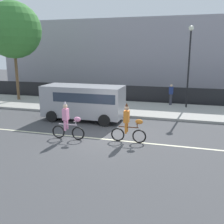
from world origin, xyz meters
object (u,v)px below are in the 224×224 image
at_px(parade_cyclist_orange, 129,125).
at_px(pedestrian_onlooker, 171,94).
at_px(parade_cyclist_pink, 68,123).
at_px(parked_van_grey, 84,100).
at_px(street_lamp_post, 189,55).

relative_size(parade_cyclist_orange, pedestrian_onlooker, 1.19).
bearing_deg(parade_cyclist_orange, pedestrian_onlooker, 81.39).
height_order(parade_cyclist_pink, pedestrian_onlooker, parade_cyclist_pink).
bearing_deg(parked_van_grey, pedestrian_onlooker, 48.72).
distance_m(parade_cyclist_orange, parked_van_grey, 4.87).
distance_m(parade_cyclist_orange, pedestrian_onlooker, 8.99).
xyz_separation_m(parade_cyclist_pink, pedestrian_onlooker, (4.31, 9.28, 0.17)).
xyz_separation_m(parade_cyclist_orange, parked_van_grey, (-3.58, 3.27, 0.44)).
xyz_separation_m(parade_cyclist_pink, parked_van_grey, (-0.62, 3.67, 0.44)).
height_order(parked_van_grey, pedestrian_onlooker, parked_van_grey).
xyz_separation_m(parade_cyclist_pink, street_lamp_post, (5.50, 8.73, 3.15)).
bearing_deg(pedestrian_onlooker, parade_cyclist_orange, -98.61).
distance_m(parade_cyclist_pink, parked_van_grey, 3.75).
relative_size(parade_cyclist_orange, parked_van_grey, 0.38).
bearing_deg(street_lamp_post, parade_cyclist_orange, -106.94).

